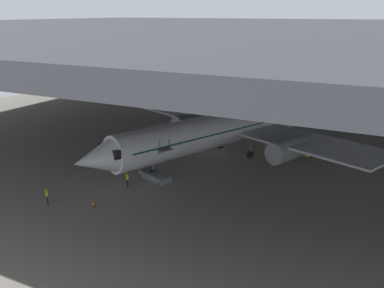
% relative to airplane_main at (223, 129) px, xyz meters
% --- Properties ---
extents(ground_plane, '(110.00, 110.00, 0.00)m').
position_rel_airplane_main_xyz_m(ground_plane, '(-0.71, 0.49, -3.55)').
color(ground_plane, gray).
extents(hangar_structure, '(121.00, 99.00, 15.39)m').
position_rel_airplane_main_xyz_m(hangar_structure, '(-0.77, 14.25, 11.21)').
color(hangar_structure, '#4C4F54').
rests_on(hangar_structure, ground_plane).
extents(airplane_main, '(37.03, 37.16, 12.01)m').
position_rel_airplane_main_xyz_m(airplane_main, '(0.00, 0.00, 0.00)').
color(airplane_main, white).
rests_on(airplane_main, ground_plane).
extents(boarding_stairs, '(4.53, 2.88, 4.77)m').
position_rel_airplane_main_xyz_m(boarding_stairs, '(-3.32, -10.18, -2.81)').
color(boarding_stairs, slate).
rests_on(boarding_stairs, ground_plane).
extents(crew_worker_near_nose, '(0.44, 0.40, 1.73)m').
position_rel_airplane_main_xyz_m(crew_worker_near_nose, '(-8.81, -20.12, -2.56)').
color(crew_worker_near_nose, '#232838').
rests_on(crew_worker_near_nose, ground_plane).
extents(crew_worker_by_stairs, '(0.40, 0.43, 1.68)m').
position_rel_airplane_main_xyz_m(crew_worker_by_stairs, '(-4.72, -13.27, -2.59)').
color(crew_worker_by_stairs, '#232838').
rests_on(crew_worker_by_stairs, ground_plane).
extents(traffic_cone_orange, '(0.36, 0.36, 0.60)m').
position_rel_airplane_main_xyz_m(traffic_cone_orange, '(-4.81, -18.46, -3.26)').
color(traffic_cone_orange, black).
rests_on(traffic_cone_orange, ground_plane).
extents(baggage_tug, '(1.60, 2.37, 0.90)m').
position_rel_airplane_main_xyz_m(baggage_tug, '(9.31, 5.16, -3.03)').
color(baggage_tug, yellow).
rests_on(baggage_tug, ground_plane).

